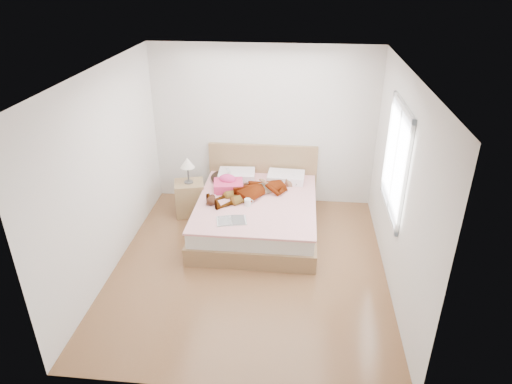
# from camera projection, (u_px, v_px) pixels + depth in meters

# --- Properties ---
(ground) EXTENTS (4.00, 4.00, 0.00)m
(ground) POSITION_uv_depth(u_px,v_px,m) (250.00, 267.00, 6.15)
(ground) COLOR #57331B
(ground) RESTS_ON ground
(woman) EXTENTS (1.59, 1.39, 0.21)m
(woman) POSITION_uv_depth(u_px,v_px,m) (257.00, 187.00, 6.91)
(woman) COLOR white
(woman) RESTS_ON bed
(hair) EXTENTS (0.52, 0.61, 0.08)m
(hair) POSITION_uv_depth(u_px,v_px,m) (225.00, 177.00, 7.39)
(hair) COLOR black
(hair) RESTS_ON bed
(phone) EXTENTS (0.09, 0.10, 0.05)m
(phone) POSITION_uv_depth(u_px,v_px,m) (228.00, 170.00, 7.28)
(phone) COLOR silver
(phone) RESTS_ON bed
(room_shell) EXTENTS (4.00, 4.00, 4.00)m
(room_shell) POSITION_uv_depth(u_px,v_px,m) (396.00, 161.00, 5.57)
(room_shell) COLOR white
(room_shell) RESTS_ON ground
(bed) EXTENTS (1.80, 2.08, 1.00)m
(bed) POSITION_uv_depth(u_px,v_px,m) (257.00, 211.00, 6.94)
(bed) COLOR olive
(bed) RESTS_ON ground
(towel) EXTENTS (0.50, 0.42, 0.23)m
(towel) POSITION_uv_depth(u_px,v_px,m) (228.00, 184.00, 7.03)
(towel) COLOR #F54276
(towel) RESTS_ON bed
(magazine) EXTENTS (0.45, 0.35, 0.02)m
(magazine) POSITION_uv_depth(u_px,v_px,m) (231.00, 221.00, 6.22)
(magazine) COLOR white
(magazine) RESTS_ON bed
(coffee_mug) EXTENTS (0.14, 0.12, 0.11)m
(coffee_mug) POSITION_uv_depth(u_px,v_px,m) (248.00, 202.00, 6.59)
(coffee_mug) COLOR white
(coffee_mug) RESTS_ON bed
(plush_toy) EXTENTS (0.14, 0.21, 0.12)m
(plush_toy) POSITION_uv_depth(u_px,v_px,m) (211.00, 200.00, 6.63)
(plush_toy) COLOR black
(plush_toy) RESTS_ON bed
(nightstand) EXTENTS (0.54, 0.50, 0.98)m
(nightstand) POSITION_uv_depth(u_px,v_px,m) (190.00, 196.00, 7.30)
(nightstand) COLOR brown
(nightstand) RESTS_ON ground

